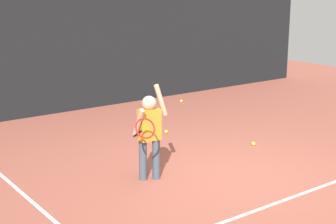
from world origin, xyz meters
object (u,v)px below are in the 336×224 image
(tennis_player, at_px, (149,130))
(tennis_ball_3, at_px, (253,144))
(tennis_ball_0, at_px, (166,132))
(tennis_ball_2, at_px, (181,101))

(tennis_player, xyz_separation_m, tennis_ball_3, (2.33, 0.24, -0.69))
(tennis_player, bearing_deg, tennis_ball_0, 54.39)
(tennis_ball_0, bearing_deg, tennis_ball_2, 45.86)
(tennis_player, height_order, tennis_ball_0, tennis_player)
(tennis_ball_2, height_order, tennis_ball_3, same)
(tennis_ball_0, xyz_separation_m, tennis_ball_3, (0.76, -1.50, 0.00))
(tennis_ball_0, xyz_separation_m, tennis_ball_2, (1.83, 1.88, 0.00))
(tennis_player, distance_m, tennis_ball_2, 5.01)
(tennis_ball_3, bearing_deg, tennis_player, -174.03)
(tennis_player, xyz_separation_m, tennis_ball_2, (3.40, 3.62, -0.69))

